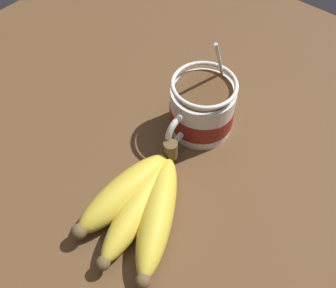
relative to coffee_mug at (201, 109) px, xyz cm
name	(u,v)px	position (x,y,z in cm)	size (l,w,h in cm)	color
table	(160,151)	(6.75, -2.37, -5.51)	(95.85, 95.85, 3.01)	brown
coffee_mug	(201,109)	(0.00, 0.00, 0.00)	(15.30, 9.60, 14.78)	white
banana_bunch	(140,204)	(16.68, 2.86, -1.91)	(18.84, 13.87, 4.47)	brown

